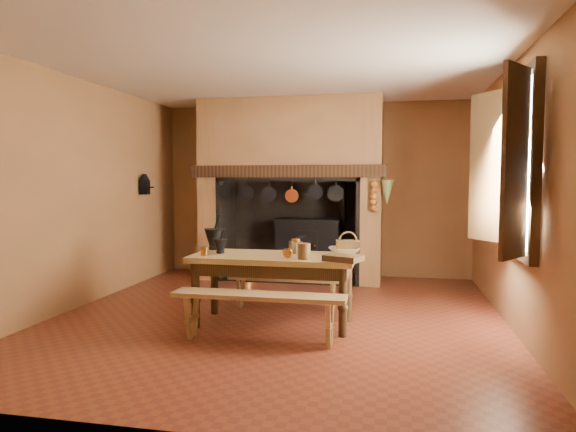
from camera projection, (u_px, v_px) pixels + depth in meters
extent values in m
plane|color=#5E2916|center=(278.00, 317.00, 5.86)|extent=(5.50, 5.50, 0.00)
plane|color=silver|center=(278.00, 67.00, 5.66)|extent=(5.50, 5.50, 0.00)
cube|color=#96673C|center=(315.00, 190.00, 8.44)|extent=(5.00, 0.02, 2.80)
cube|color=#96673C|center=(79.00, 193.00, 6.26)|extent=(0.02, 5.50, 2.80)
cube|color=#96673C|center=(516.00, 195.00, 5.26)|extent=(0.02, 5.50, 2.80)
cube|color=#96673C|center=(177.00, 206.00, 3.07)|extent=(5.00, 0.02, 2.80)
cube|color=#96673C|center=(216.00, 190.00, 8.32)|extent=(0.30, 0.90, 2.80)
cube|color=#96673C|center=(372.00, 190.00, 7.81)|extent=(0.30, 0.90, 2.80)
cube|color=#96673C|center=(292.00, 139.00, 8.01)|extent=(2.20, 0.90, 1.20)
cube|color=black|center=(286.00, 171.00, 7.65)|extent=(2.95, 0.22, 0.18)
cube|color=black|center=(296.00, 226.00, 8.52)|extent=(2.20, 0.06, 1.60)
cube|color=black|center=(292.00, 277.00, 8.16)|extent=(2.20, 0.90, 0.02)
cube|color=black|center=(309.00, 249.00, 8.23)|extent=(1.00, 0.50, 0.90)
cube|color=black|center=(309.00, 220.00, 8.18)|extent=(1.04, 0.54, 0.04)
cube|color=black|center=(306.00, 245.00, 7.97)|extent=(0.35, 0.02, 0.45)
cylinder|color=black|center=(343.00, 200.00, 8.06)|extent=(0.10, 0.10, 0.70)
cylinder|color=#BF782C|center=(296.00, 245.00, 7.98)|extent=(0.03, 0.03, 0.03)
cylinder|color=#BF782C|center=(315.00, 245.00, 7.92)|extent=(0.03, 0.03, 0.03)
cylinder|color=#BF782C|center=(246.00, 270.00, 8.31)|extent=(0.40, 0.40, 0.20)
cylinder|color=#BF782C|center=(245.00, 274.00, 8.05)|extent=(0.34, 0.34, 0.18)
cube|color=black|center=(236.00, 270.00, 8.45)|extent=(0.18, 0.18, 0.16)
cone|color=#5C6B32|center=(387.00, 193.00, 7.27)|extent=(0.20, 0.20, 0.35)
cube|color=white|center=(524.00, 165.00, 4.85)|extent=(0.02, 1.00, 1.60)
cube|color=#342410|center=(524.00, 75.00, 4.80)|extent=(0.08, 1.16, 0.08)
cube|color=#342410|center=(518.00, 253.00, 4.91)|extent=(0.08, 1.16, 0.08)
cube|color=#342410|center=(515.00, 163.00, 4.23)|extent=(0.29, 0.39, 1.60)
cube|color=#342410|center=(486.00, 167.00, 5.56)|extent=(0.29, 0.39, 1.60)
cube|color=black|center=(145.00, 187.00, 7.75)|extent=(0.12, 0.12, 0.22)
cone|color=black|center=(144.00, 177.00, 7.74)|extent=(0.16, 0.16, 0.10)
cylinder|color=black|center=(150.00, 187.00, 7.74)|extent=(0.12, 0.02, 0.02)
cube|color=#A4814B|center=(273.00, 258.00, 5.50)|extent=(1.74, 0.78, 0.06)
cube|color=#342410|center=(274.00, 267.00, 5.50)|extent=(1.63, 0.66, 0.14)
cylinder|color=#342410|center=(196.00, 295.00, 5.39)|extent=(0.09, 0.09, 0.70)
cylinder|color=#342410|center=(343.00, 302.00, 5.08)|extent=(0.09, 0.09, 0.70)
cylinder|color=#342410|center=(214.00, 284.00, 5.96)|extent=(0.09, 0.09, 0.70)
cylinder|color=#342410|center=(348.00, 290.00, 5.65)|extent=(0.09, 0.09, 0.70)
cube|color=#A4814B|center=(259.00, 296.00, 4.91)|extent=(1.68, 0.29, 0.04)
cube|color=#A4814B|center=(286.00, 279.00, 6.16)|extent=(1.39, 0.24, 0.03)
cylinder|color=black|center=(215.00, 248.00, 5.93)|extent=(0.14, 0.14, 0.04)
cone|color=black|center=(215.00, 237.00, 5.92)|extent=(0.24, 0.24, 0.20)
cylinder|color=black|center=(217.00, 223.00, 5.91)|extent=(0.10, 0.06, 0.20)
cylinder|color=black|center=(220.00, 252.00, 5.63)|extent=(0.09, 0.09, 0.03)
cone|color=black|center=(220.00, 245.00, 5.62)|extent=(0.15, 0.15, 0.13)
cylinder|color=black|center=(222.00, 235.00, 5.61)|extent=(0.06, 0.02, 0.13)
cube|color=#342410|center=(296.00, 247.00, 5.62)|extent=(0.17, 0.17, 0.13)
cylinder|color=#BF782C|center=(296.00, 240.00, 5.61)|extent=(0.10, 0.10, 0.03)
cylinder|color=black|center=(301.00, 237.00, 5.60)|extent=(0.11, 0.06, 0.04)
cylinder|color=#BF782C|center=(204.00, 251.00, 5.44)|extent=(0.10, 0.10, 0.09)
cylinder|color=#BF782C|center=(301.00, 250.00, 5.57)|extent=(0.09, 0.09, 0.08)
imported|color=#C1B594|center=(344.00, 251.00, 5.49)|extent=(0.39, 0.39, 0.08)
cylinder|color=#4F351D|center=(304.00, 251.00, 5.19)|extent=(0.14, 0.14, 0.16)
cylinder|color=beige|center=(300.00, 250.00, 5.41)|extent=(0.10, 0.10, 0.13)
cube|color=#533519|center=(348.00, 247.00, 5.59)|extent=(0.28, 0.22, 0.14)
torus|color=#533519|center=(348.00, 241.00, 5.58)|extent=(0.21, 0.05, 0.20)
cube|color=#342410|center=(343.00, 258.00, 5.09)|extent=(0.42, 0.36, 0.06)
imported|color=#BF782C|center=(288.00, 253.00, 5.30)|extent=(0.14, 0.14, 0.09)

